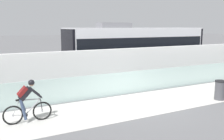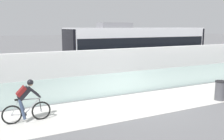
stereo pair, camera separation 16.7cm
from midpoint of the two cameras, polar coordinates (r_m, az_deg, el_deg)
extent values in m
plane|color=slate|center=(11.90, 6.19, -7.53)|extent=(200.00, 200.00, 0.00)
cube|color=silver|center=(11.90, 6.19, -7.51)|extent=(32.00, 3.20, 0.01)
cube|color=#ADC6C1|center=(13.27, 1.80, -3.03)|extent=(32.00, 0.05, 1.18)
cube|color=white|center=(14.74, -1.62, 0.34)|extent=(32.00, 0.36, 2.23)
cube|color=#595654|center=(17.17, -5.24, -2.13)|extent=(32.00, 0.08, 0.01)
cube|color=#595654|center=(18.48, -6.93, -1.31)|extent=(32.00, 0.08, 0.01)
cube|color=silver|center=(19.46, 5.36, 4.91)|extent=(11.00, 2.50, 3.10)
cube|color=black|center=(19.43, 5.38, 5.93)|extent=(10.56, 2.54, 1.04)
cube|color=#19599E|center=(19.62, 5.30, 0.92)|extent=(10.78, 2.53, 0.28)
cube|color=slate|center=(18.39, 0.18, 10.07)|extent=(2.40, 1.10, 0.36)
cube|color=#232326|center=(18.01, -4.17, -0.41)|extent=(1.40, 1.88, 0.20)
cylinder|color=black|center=(17.37, -3.23, -0.97)|extent=(0.60, 0.10, 0.60)
cylinder|color=black|center=(18.67, -5.04, -0.25)|extent=(0.60, 0.10, 0.60)
cube|color=#232326|center=(21.74, 13.12, 1.11)|extent=(1.40, 1.88, 0.20)
cylinder|color=black|center=(21.22, 14.37, 0.69)|extent=(0.60, 0.10, 0.60)
cylinder|color=black|center=(22.29, 11.91, 1.21)|extent=(0.60, 0.10, 0.60)
cube|color=black|center=(17.13, -10.18, 4.15)|extent=(0.16, 2.54, 2.94)
cube|color=black|center=(22.87, 16.96, 5.24)|extent=(0.16, 2.54, 2.94)
torus|color=black|center=(10.11, -15.91, -8.87)|extent=(0.72, 0.06, 0.72)
cylinder|color=#99999E|center=(10.11, -15.91, -8.87)|extent=(0.07, 0.10, 0.07)
torus|color=black|center=(9.97, -21.89, -9.47)|extent=(0.72, 0.06, 0.72)
cylinder|color=#99999E|center=(9.97, -21.89, -9.47)|extent=(0.07, 0.10, 0.07)
cylinder|color=#99999E|center=(9.99, -17.87, -7.90)|extent=(0.60, 0.04, 0.58)
cylinder|color=#99999E|center=(9.93, -20.04, -8.03)|extent=(0.22, 0.04, 0.59)
cylinder|color=#99999E|center=(9.89, -18.48, -6.35)|extent=(0.76, 0.04, 0.07)
cylinder|color=#99999E|center=(10.00, -20.66, -9.52)|extent=(0.43, 0.03, 0.09)
cylinder|color=#99999E|center=(9.90, -21.28, -7.98)|extent=(0.27, 0.02, 0.53)
cylinder|color=black|center=(10.03, -16.11, -7.56)|extent=(0.08, 0.03, 0.49)
cube|color=black|center=(9.84, -20.67, -6.36)|extent=(0.24, 0.10, 0.05)
cylinder|color=black|center=(9.93, -16.35, -5.67)|extent=(0.03, 0.58, 0.03)
cylinder|color=#262628|center=(10.03, -19.43, -9.56)|extent=(0.18, 0.02, 0.18)
cube|color=black|center=(9.81, -19.47, -5.03)|extent=(0.50, 0.28, 0.51)
cube|color=maroon|center=(9.78, -20.04, -4.56)|extent=(0.38, 0.30, 0.38)
sphere|color=tan|center=(9.76, -18.19, -2.94)|extent=(0.20, 0.20, 0.20)
sphere|color=black|center=(9.76, -18.20, -2.74)|extent=(0.23, 0.23, 0.23)
cylinder|color=black|center=(9.71, -17.24, -5.00)|extent=(0.41, 0.08, 0.41)
cylinder|color=black|center=(10.01, -17.57, -4.57)|extent=(0.41, 0.08, 0.41)
cylinder|color=#384766|center=(9.87, -19.84, -8.42)|extent=(0.25, 0.11, 0.79)
cylinder|color=#384766|center=(10.00, -20.03, -7.35)|extent=(0.25, 0.11, 0.52)
cylinder|color=#47474C|center=(13.34, 22.82, -4.35)|extent=(0.48, 0.48, 0.90)
cylinder|color=black|center=(13.24, 22.96, -2.33)|extent=(0.51, 0.51, 0.06)
camera|label=1|loc=(0.08, -90.36, -0.06)|focal=40.54mm
camera|label=2|loc=(0.08, 89.64, 0.06)|focal=40.54mm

